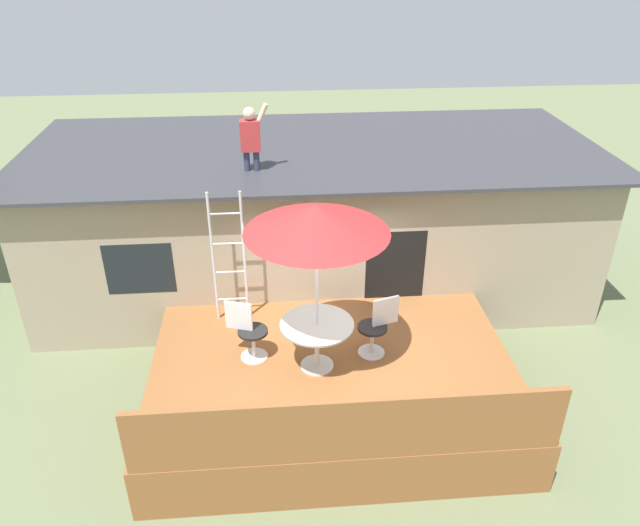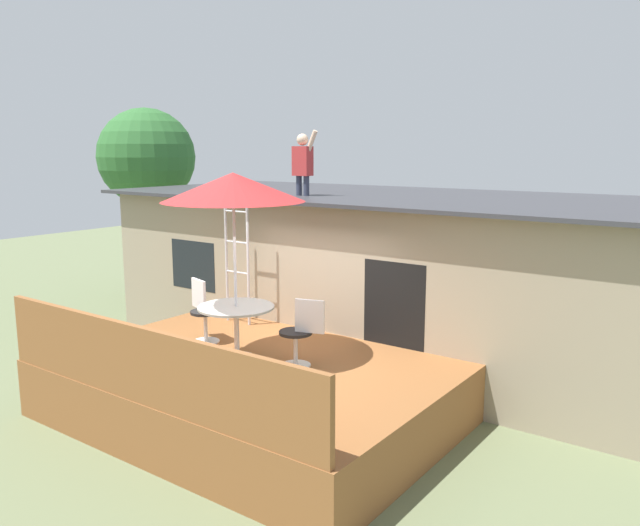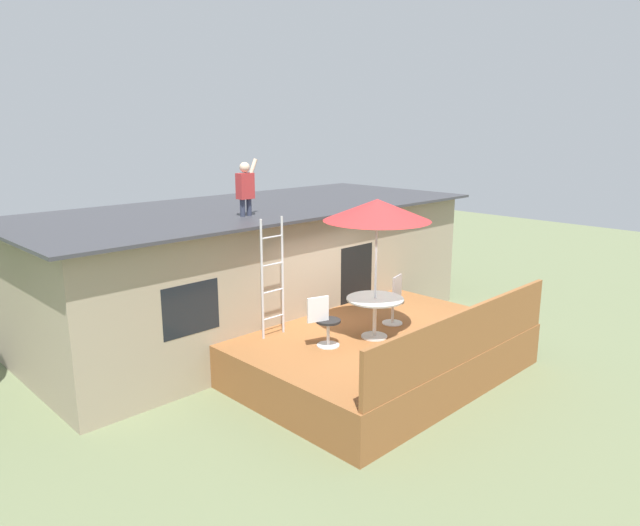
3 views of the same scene
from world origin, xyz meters
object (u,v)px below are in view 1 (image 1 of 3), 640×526
patio_umbrella (317,219)px  step_ladder (229,258)px  patio_chair_right (377,327)px  person_figure (251,134)px  patio_chair_left (248,331)px  patio_table (317,333)px

patio_umbrella → step_ladder: (-1.26, 1.37, -1.25)m
patio_umbrella → patio_chair_right: patio_umbrella is taller
patio_chair_right → person_figure: bearing=-69.7°
person_figure → patio_chair_left: bearing=-93.1°
step_ladder → patio_chair_right: (2.16, -1.10, -0.64)m
patio_chair_right → patio_table: bearing=0.0°
patio_chair_right → patio_umbrella: bearing=0.0°
patio_umbrella → patio_table: bearing=0.0°
patio_table → person_figure: bearing=108.0°
step_ladder → patio_umbrella: bearing=-47.4°
patio_umbrella → step_ladder: bearing=132.6°
person_figure → patio_chair_left: 3.19m
patio_table → patio_umbrella: (0.00, 0.00, 1.76)m
step_ladder → person_figure: (0.40, 1.26, 1.56)m
patio_chair_left → patio_chair_right: 1.88m
patio_table → patio_chair_right: bearing=16.3°
step_ladder → patio_table: bearing=-47.4°
patio_umbrella → person_figure: 2.78m
patio_umbrella → person_figure: bearing=108.0°
patio_umbrella → person_figure: person_figure is taller
patio_umbrella → patio_chair_left: (-0.98, 0.31, -1.89)m
step_ladder → person_figure: size_ratio=1.98×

